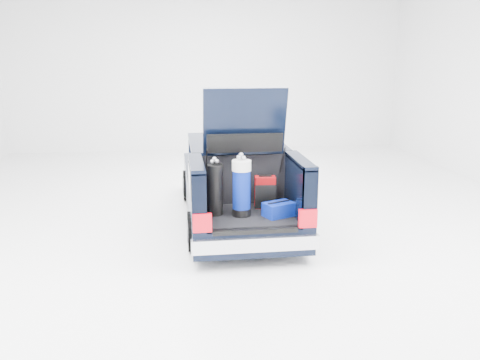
{
  "coord_description": "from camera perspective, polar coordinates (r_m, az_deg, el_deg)",
  "views": [
    {
      "loc": [
        -1.09,
        -8.72,
        2.99
      ],
      "look_at": [
        0.0,
        -0.5,
        0.88
      ],
      "focal_mm": 38.0,
      "sensor_mm": 36.0,
      "label": 1
    }
  ],
  "objects": [
    {
      "name": "red_suitcase",
      "position": [
        7.96,
        2.83,
        -1.38
      ],
      "size": [
        0.33,
        0.23,
        0.52
      ],
      "rotation": [
        0.0,
        0.0,
        -0.09
      ],
      "color": "#730306",
      "rests_on": "car"
    },
    {
      "name": "black_golf_bag",
      "position": [
        7.57,
        -2.82,
        -1.05
      ],
      "size": [
        0.32,
        0.33,
        0.86
      ],
      "rotation": [
        0.0,
        0.0,
        0.39
      ],
      "color": "black",
      "rests_on": "car"
    },
    {
      "name": "car",
      "position": [
        9.19,
        -0.5,
        -0.35
      ],
      "size": [
        1.87,
        4.65,
        2.47
      ],
      "color": "black",
      "rests_on": "ground"
    },
    {
      "name": "ground",
      "position": [
        9.28,
        -0.41,
        -4.54
      ],
      "size": [
        14.0,
        14.0,
        0.0
      ],
      "primitive_type": "plane",
      "color": "white",
      "rests_on": "ground"
    },
    {
      "name": "blue_duffel",
      "position": [
        7.59,
        4.37,
        -3.29
      ],
      "size": [
        0.51,
        0.43,
        0.23
      ],
      "rotation": [
        0.0,
        0.0,
        0.4
      ],
      "color": "navy",
      "rests_on": "car"
    },
    {
      "name": "blue_golf_bag",
      "position": [
        7.52,
        0.17,
        -0.85
      ],
      "size": [
        0.35,
        0.35,
        0.95
      ],
      "rotation": [
        0.0,
        0.0,
        -0.29
      ],
      "color": "black",
      "rests_on": "car"
    }
  ]
}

